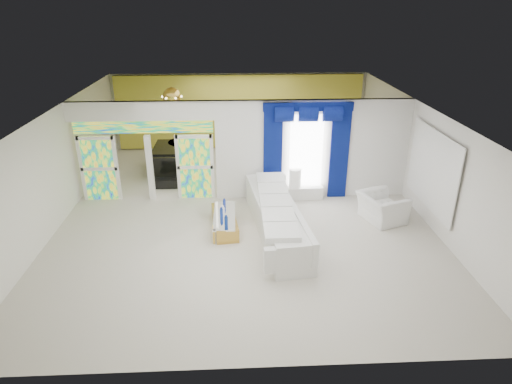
{
  "coord_description": "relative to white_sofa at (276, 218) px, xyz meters",
  "views": [
    {
      "loc": [
        -0.21,
        -11.58,
        5.64
      ],
      "look_at": [
        0.3,
        -1.2,
        1.1
      ],
      "focal_mm": 31.05,
      "sensor_mm": 36.0,
      "label": 1
    }
  ],
  "objects": [
    {
      "name": "floor",
      "position": [
        -0.82,
        1.37,
        -0.41
      ],
      "size": [
        12.0,
        12.0,
        0.0
      ],
      "primitive_type": "plane",
      "color": "#B7AF9E",
      "rests_on": "ground"
    },
    {
      "name": "window_pane",
      "position": [
        1.08,
        2.27,
        1.04
      ],
      "size": [
        1.0,
        0.02,
        2.3
      ],
      "primitive_type": "cube",
      "color": "white",
      "rests_on": "dividing_wall"
    },
    {
      "name": "blue_drape_right",
      "position": [
        2.08,
        2.24,
        0.99
      ],
      "size": [
        0.55,
        0.1,
        2.8
      ],
      "primitive_type": "cube",
      "color": "#050344",
      "rests_on": "ground"
    },
    {
      "name": "chandelier",
      "position": [
        -3.12,
        4.77,
        2.24
      ],
      "size": [
        0.6,
        0.6,
        0.6
      ],
      "primitive_type": "sphere",
      "color": "gold",
      "rests_on": "ceiling"
    },
    {
      "name": "dividing_wall",
      "position": [
        1.33,
        2.37,
        1.09
      ],
      "size": [
        5.7,
        0.18,
        3.0
      ],
      "primitive_type": "cube",
      "color": "white",
      "rests_on": "ground"
    },
    {
      "name": "stained_panel_left",
      "position": [
        -5.09,
        2.37,
        0.59
      ],
      "size": [
        0.95,
        0.04,
        2.0
      ],
      "primitive_type": "cube",
      "color": "#994C3F",
      "rests_on": "ground"
    },
    {
      "name": "gold_curtains",
      "position": [
        -0.82,
        7.27,
        1.09
      ],
      "size": [
        9.7,
        0.12,
        2.9
      ],
      "primitive_type": "cube",
      "color": "gold",
      "rests_on": "ground"
    },
    {
      "name": "stained_transom",
      "position": [
        -3.67,
        2.37,
        1.84
      ],
      "size": [
        4.0,
        0.05,
        0.35
      ],
      "primitive_type": "cube",
      "color": "#994C3F",
      "rests_on": "dividing_header"
    },
    {
      "name": "tv_console",
      "position": [
        -5.28,
        3.6,
        -0.04
      ],
      "size": [
        0.61,
        0.57,
        0.74
      ],
      "primitive_type": "cube",
      "rotation": [
        0.0,
        0.0,
        0.24
      ],
      "color": "tan",
      "rests_on": "ground"
    },
    {
      "name": "white_sofa",
      "position": [
        0.0,
        0.0,
        0.0
      ],
      "size": [
        1.44,
        4.41,
        0.83
      ],
      "primitive_type": "cube",
      "rotation": [
        0.0,
        0.0,
        0.12
      ],
      "color": "white",
      "rests_on": "ground"
    },
    {
      "name": "armchair",
      "position": [
        2.96,
        0.58,
        -0.03
      ],
      "size": [
        1.36,
        1.45,
        0.76
      ],
      "primitive_type": "imported",
      "rotation": [
        0.0,
        0.0,
        1.91
      ],
      "color": "white",
      "rests_on": "ground"
    },
    {
      "name": "blue_pelmet",
      "position": [
        1.08,
        2.24,
        2.41
      ],
      "size": [
        2.6,
        0.12,
        0.25
      ],
      "primitive_type": "cube",
      "color": "#050344",
      "rests_on": "dividing_wall"
    },
    {
      "name": "wall_mirror",
      "position": [
        4.12,
        0.37,
        1.14
      ],
      "size": [
        0.04,
        2.7,
        1.9
      ],
      "primitive_type": "cube",
      "color": "white",
      "rests_on": "ground"
    },
    {
      "name": "table_lamp",
      "position": [
        0.77,
        2.16,
        0.25
      ],
      "size": [
        0.36,
        0.36,
        0.58
      ],
      "primitive_type": "cylinder",
      "color": "white",
      "rests_on": "console_table"
    },
    {
      "name": "stained_panel_right",
      "position": [
        -2.24,
        2.37,
        0.59
      ],
      "size": [
        0.95,
        0.04,
        2.0
      ],
      "primitive_type": "cube",
      "color": "#994C3F",
      "rests_on": "ground"
    },
    {
      "name": "blue_drape_left",
      "position": [
        0.08,
        2.24,
        0.99
      ],
      "size": [
        0.55,
        0.1,
        2.8
      ],
      "primitive_type": "cube",
      "color": "#050344",
      "rests_on": "ground"
    },
    {
      "name": "decanters",
      "position": [
        -1.36,
        0.29,
        0.06
      ],
      "size": [
        0.22,
        1.17,
        0.23
      ],
      "color": "#16339A",
      "rests_on": "coffee_table"
    },
    {
      "name": "coffee_table",
      "position": [
        -1.35,
        0.3,
        -0.22
      ],
      "size": [
        0.77,
        1.76,
        0.38
      ],
      "primitive_type": "cube",
      "rotation": [
        0.0,
        0.0,
        0.12
      ],
      "color": "#BC913A",
      "rests_on": "ground"
    },
    {
      "name": "console_table",
      "position": [
        1.07,
        2.16,
        -0.22
      ],
      "size": [
        1.14,
        0.4,
        0.38
      ],
      "primitive_type": "cube",
      "rotation": [
        0.0,
        0.0,
        0.04
      ],
      "color": "white",
      "rests_on": "ground"
    },
    {
      "name": "piano_bench",
      "position": [
        -3.21,
        3.22,
        -0.27
      ],
      "size": [
        0.87,
        0.34,
        0.29
      ],
      "primitive_type": "cube",
      "rotation": [
        0.0,
        0.0,
        0.0
      ],
      "color": "black",
      "rests_on": "ground"
    },
    {
      "name": "dividing_header",
      "position": [
        -3.67,
        2.37,
        2.31
      ],
      "size": [
        4.3,
        0.18,
        0.55
      ],
      "primitive_type": "cube",
      "color": "white",
      "rests_on": "dividing_wall"
    },
    {
      "name": "grand_piano",
      "position": [
        -3.21,
        4.82,
        0.03
      ],
      "size": [
        1.34,
        1.76,
        0.89
      ],
      "primitive_type": "cube",
      "rotation": [
        0.0,
        0.0,
        0.0
      ],
      "color": "black",
      "rests_on": "ground"
    }
  ]
}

